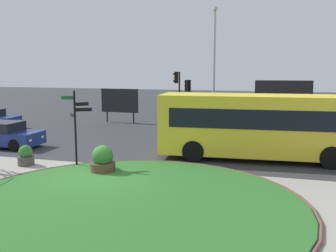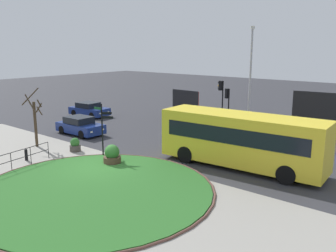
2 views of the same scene
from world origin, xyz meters
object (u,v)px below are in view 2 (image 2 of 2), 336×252
(bollard_foreground, at_px, (26,155))
(traffic_light_near, at_px, (227,100))
(billboard_right, at_px, (319,108))
(lamppost_tall, at_px, (250,78))
(signpost_directional, at_px, (103,125))
(car_far_lane, at_px, (89,110))
(traffic_light_far, at_px, (221,94))
(car_near_lane, at_px, (80,126))
(street_tree_bare, at_px, (35,119))
(billboard_left, at_px, (186,100))
(planter_near_signpost, at_px, (75,145))
(bus_yellow, at_px, (241,139))
(planter_kerbside, at_px, (112,155))

(bollard_foreground, distance_m, traffic_light_near, 15.50)
(traffic_light_near, distance_m, billboard_right, 6.89)
(lamppost_tall, bearing_deg, signpost_directional, -109.98)
(car_far_lane, xyz_separation_m, traffic_light_far, (13.02, 3.30, 2.29))
(car_near_lane, bearing_deg, lamppost_tall, 39.33)
(car_far_lane, xyz_separation_m, street_tree_bare, (6.17, -9.38, 1.30))
(billboard_left, bearing_deg, car_far_lane, -143.64)
(traffic_light_far, distance_m, planter_near_signpost, 12.60)
(bus_yellow, bearing_deg, street_tree_bare, 17.39)
(billboard_left, height_order, street_tree_bare, street_tree_bare)
(billboard_left, xyz_separation_m, planter_kerbside, (5.29, -14.14, -1.16))
(car_far_lane, distance_m, traffic_light_far, 13.62)
(car_near_lane, bearing_deg, bollard_foreground, -65.06)
(planter_near_signpost, bearing_deg, lamppost_tall, 61.59)
(billboard_left, bearing_deg, planter_kerbside, -68.38)
(billboard_right, distance_m, planter_kerbside, 16.23)
(bus_yellow, relative_size, billboard_left, 3.03)
(car_near_lane, bearing_deg, traffic_light_near, 42.99)
(bus_yellow, distance_m, billboard_right, 10.29)
(signpost_directional, bearing_deg, car_far_lane, 145.27)
(lamppost_tall, bearing_deg, traffic_light_far, -179.91)
(planter_near_signpost, relative_size, street_tree_bare, 0.23)
(planter_kerbside, bearing_deg, planter_near_signpost, 176.80)
(car_far_lane, bearing_deg, billboard_left, 29.77)
(bus_yellow, xyz_separation_m, traffic_light_far, (-6.06, 7.65, 1.29))
(bus_yellow, distance_m, traffic_light_far, 9.85)
(car_near_lane, height_order, billboard_left, billboard_left)
(lamppost_tall, xyz_separation_m, street_tree_bare, (-9.38, -12.68, -2.46))
(car_near_lane, height_order, lamppost_tall, lamppost_tall)
(bus_yellow, xyz_separation_m, street_tree_bare, (-12.91, -5.02, 0.30))
(planter_near_signpost, bearing_deg, street_tree_bare, -162.85)
(traffic_light_near, bearing_deg, billboard_right, -138.54)
(car_far_lane, xyz_separation_m, planter_kerbside, (13.04, -8.66, -0.12))
(bollard_foreground, distance_m, bus_yellow, 12.79)
(billboard_left, relative_size, planter_kerbside, 2.67)
(bus_yellow, bearing_deg, billboard_right, -99.43)
(signpost_directional, relative_size, billboard_right, 0.85)
(planter_kerbside, bearing_deg, billboard_right, 64.16)
(traffic_light_far, distance_m, planter_kerbside, 12.19)
(car_near_lane, distance_m, billboard_right, 18.39)
(billboard_right, bearing_deg, bollard_foreground, -130.05)
(bollard_foreground, height_order, bus_yellow, bus_yellow)
(signpost_directional, xyz_separation_m, traffic_light_far, (1.55, 11.24, 0.95))
(traffic_light_near, bearing_deg, street_tree_bare, 73.31)
(billboard_right, height_order, planter_near_signpost, billboard_right)
(billboard_right, relative_size, planter_kerbside, 3.36)
(traffic_light_near, bearing_deg, planter_near_signpost, 83.02)
(traffic_light_far, relative_size, billboard_right, 1.02)
(car_far_lane, distance_m, billboard_right, 20.97)
(lamppost_tall, distance_m, street_tree_bare, 15.96)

